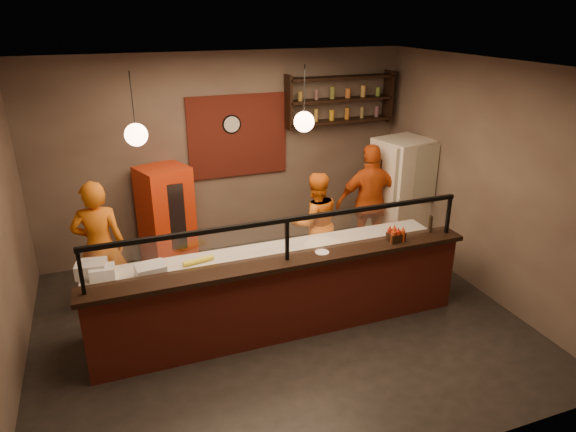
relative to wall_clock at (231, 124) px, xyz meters
name	(u,v)px	position (x,y,z in m)	size (l,w,h in m)	color
floor	(279,323)	(-0.10, -2.46, -2.10)	(6.00, 6.00, 0.00)	black
ceiling	(277,67)	(-0.10, -2.46, 1.10)	(6.00, 6.00, 0.00)	#342C28
wall_back	(226,155)	(-0.10, 0.04, -0.50)	(6.00, 6.00, 0.00)	#736354
wall_right	(485,180)	(2.90, -2.46, -0.50)	(5.00, 5.00, 0.00)	#736354
wall_front	(389,319)	(-0.10, -4.96, -0.50)	(6.00, 6.00, 0.00)	#736354
brick_patch	(238,136)	(0.10, 0.01, -0.20)	(1.60, 0.04, 1.30)	maroon
service_counter	(287,301)	(-0.10, -2.76, -1.60)	(4.60, 0.25, 1.00)	maroon
counter_ledge	(287,262)	(-0.10, -2.76, -1.07)	(4.70, 0.37, 0.06)	black
worktop_cabinet	(274,287)	(-0.10, -2.26, -1.68)	(4.60, 0.75, 0.85)	gray
worktop	(273,256)	(-0.10, -2.26, -1.23)	(4.60, 0.75, 0.05)	beige
sneeze_guard	(287,235)	(-0.10, -2.76, -0.73)	(4.50, 0.05, 0.52)	white
wall_shelving	(340,99)	(1.80, -0.14, 0.30)	(1.84, 0.28, 0.85)	black
wall_clock	(231,124)	(0.00, 0.00, 0.00)	(0.30, 0.30, 0.04)	black
pendant_left	(136,135)	(-1.60, -2.26, 0.45)	(0.24, 0.24, 0.77)	black
pendant_right	(304,122)	(0.30, -2.26, 0.45)	(0.24, 0.24, 0.77)	black
cook_left	(100,247)	(-2.15, -1.25, -1.20)	(0.66, 0.43, 1.80)	orange
cook_mid	(315,223)	(0.89, -1.30, -1.31)	(0.77, 0.60, 1.59)	orange
cook_right	(371,203)	(1.89, -1.17, -1.16)	(1.10, 0.46, 1.88)	#C84A12
fridge	(400,196)	(2.50, -1.07, -1.15)	(0.79, 0.74, 1.89)	beige
red_cooler	(166,218)	(-1.16, -0.31, -1.30)	(0.69, 0.63, 1.61)	red
pizza_dough	(324,245)	(0.60, -2.25, -1.19)	(0.51, 0.51, 0.01)	#F2EACD
prep_tub_a	(102,272)	(-2.14, -2.15, -1.13)	(0.28, 0.22, 0.14)	silver
prep_tub_b	(92,269)	(-2.25, -2.05, -1.12)	(0.34, 0.27, 0.17)	silver
prep_tub_c	(151,271)	(-1.62, -2.35, -1.12)	(0.33, 0.26, 0.17)	silver
rolling_pin	(198,261)	(-1.03, -2.18, -1.17)	(0.07, 0.07, 0.39)	yellow
condiment_caddy	(396,237)	(1.36, -2.76, -0.98)	(0.20, 0.16, 0.11)	black
pepper_mill	(430,224)	(1.92, -2.68, -0.93)	(0.05, 0.05, 0.23)	black
small_plate	(322,252)	(0.36, -2.74, -1.03)	(0.17, 0.17, 0.01)	silver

